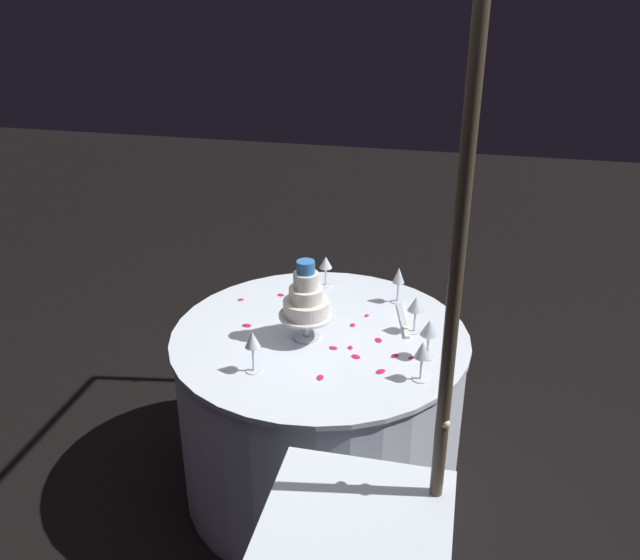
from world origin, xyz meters
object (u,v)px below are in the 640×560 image
object	(u,v)px
wine_glass_0	(399,277)
wine_glass_1	(416,306)
wine_glass_2	(429,329)
wine_glass_3	(253,342)
main_table	(320,411)
wine_glass_5	(422,352)
wine_glass_4	(326,264)
cake_knife	(404,323)
tiered_cake	(306,300)
decorative_arch	(467,168)

from	to	relation	value
wine_glass_0	wine_glass_1	size ratio (longest dim) A/B	1.05
wine_glass_2	wine_glass_3	xyz separation A→B (m)	(0.24, -0.62, 0.00)
main_table	wine_glass_1	size ratio (longest dim) A/B	7.69
main_table	wine_glass_5	bearing A→B (deg)	60.54
wine_glass_5	wine_glass_4	bearing A→B (deg)	-143.98
wine_glass_1	cake_knife	world-z (taller)	wine_glass_1
wine_glass_1	tiered_cake	bearing A→B (deg)	-71.00
decorative_arch	wine_glass_1	xyz separation A→B (m)	(-0.10, -0.15, -0.61)
cake_knife	wine_glass_3	bearing A→B (deg)	-46.06
tiered_cake	main_table	bearing A→B (deg)	130.01
wine_glass_3	wine_glass_0	bearing A→B (deg)	146.37
wine_glass_1	wine_glass_4	world-z (taller)	wine_glass_1
wine_glass_0	cake_knife	size ratio (longest dim) A/B	0.57
wine_glass_5	main_table	bearing A→B (deg)	-119.46
tiered_cake	wine_glass_5	world-z (taller)	tiered_cake
wine_glass_4	wine_glass_1	bearing A→B (deg)	52.34
tiered_cake	wine_glass_5	distance (m)	0.52
wine_glass_2	wine_glass_3	size ratio (longest dim) A/B	0.97
wine_glass_1	cake_knife	bearing A→B (deg)	-139.53
main_table	wine_glass_4	distance (m)	0.67
wine_glass_3	cake_knife	size ratio (longest dim) A/B	0.57
wine_glass_5	cake_knife	xyz separation A→B (m)	(-0.40, -0.11, -0.11)
decorative_arch	wine_glass_5	distance (m)	0.67
wine_glass_0	wine_glass_3	size ratio (longest dim) A/B	1.00
wine_glass_2	cake_knife	distance (m)	0.30
decorative_arch	tiered_cake	distance (m)	0.80
tiered_cake	wine_glass_1	bearing A→B (deg)	109.00
wine_glass_0	wine_glass_3	xyz separation A→B (m)	(0.68, -0.45, 0.00)
decorative_arch	wine_glass_3	bearing A→B (deg)	-65.43
wine_glass_0	wine_glass_1	distance (m)	0.27
wine_glass_4	wine_glass_2	bearing A→B (deg)	43.88
wine_glass_0	wine_glass_1	bearing A→B (deg)	21.35
main_table	cake_knife	distance (m)	0.53
wine_glass_0	wine_glass_3	distance (m)	0.82
wine_glass_3	wine_glass_4	bearing A→B (deg)	172.20
wine_glass_2	cake_knife	bearing A→B (deg)	-154.72
wine_glass_0	wine_glass_1	xyz separation A→B (m)	(0.25, 0.10, -0.00)
tiered_cake	wine_glass_1	distance (m)	0.45
main_table	cake_knife	world-z (taller)	cake_knife
tiered_cake	wine_glass_3	world-z (taller)	tiered_cake
wine_glass_1	wine_glass_5	bearing A→B (deg)	9.24
decorative_arch	wine_glass_3	size ratio (longest dim) A/B	14.25
tiered_cake	decorative_arch	bearing A→B (deg)	93.96
tiered_cake	wine_glass_0	xyz separation A→B (m)	(-0.40, 0.32, -0.05)
main_table	tiered_cake	world-z (taller)	tiered_cake
tiered_cake	wine_glass_2	bearing A→B (deg)	84.62
wine_glass_1	wine_glass_3	world-z (taller)	wine_glass_3
tiered_cake	wine_glass_1	size ratio (longest dim) A/B	2.13
wine_glass_3	tiered_cake	bearing A→B (deg)	154.90
decorative_arch	wine_glass_4	distance (m)	0.97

